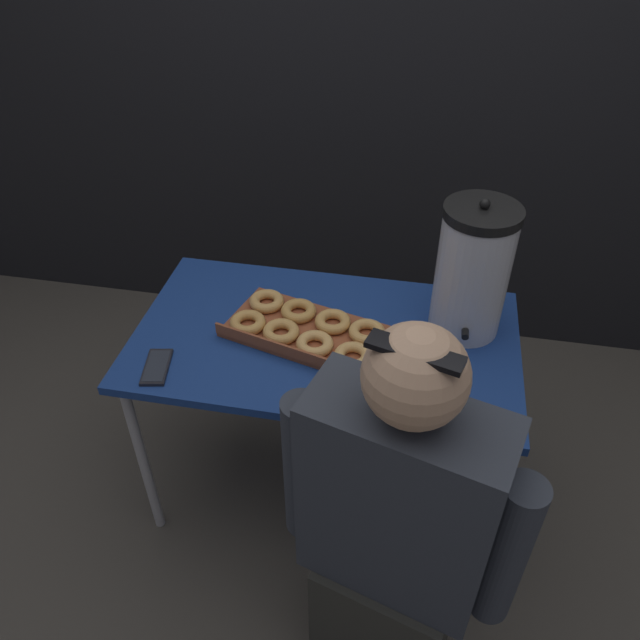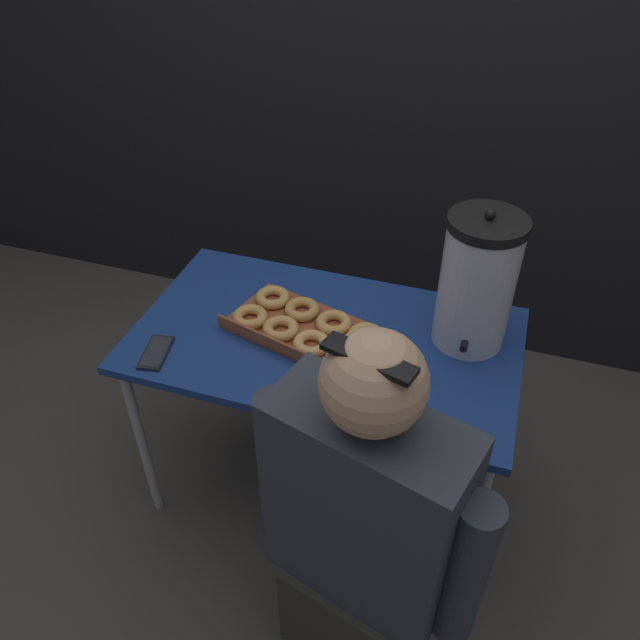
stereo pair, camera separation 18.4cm
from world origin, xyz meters
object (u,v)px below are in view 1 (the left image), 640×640
at_px(donut_box, 307,330).
at_px(coffee_urn, 472,271).
at_px(cell_phone, 157,367).
at_px(person_seated, 394,538).

relative_size(donut_box, coffee_urn, 1.23).
bearing_deg(coffee_urn, donut_box, -163.77).
bearing_deg(cell_phone, person_seated, -35.73).
distance_m(coffee_urn, cell_phone, 0.94).
xyz_separation_m(donut_box, coffee_urn, (0.46, 0.13, 0.18)).
bearing_deg(coffee_urn, cell_phone, -157.38).
bearing_deg(person_seated, coffee_urn, -85.25).
height_order(coffee_urn, cell_phone, coffee_urn).
distance_m(cell_phone, person_seated, 0.80).
xyz_separation_m(coffee_urn, cell_phone, (-0.85, -0.35, -0.20)).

